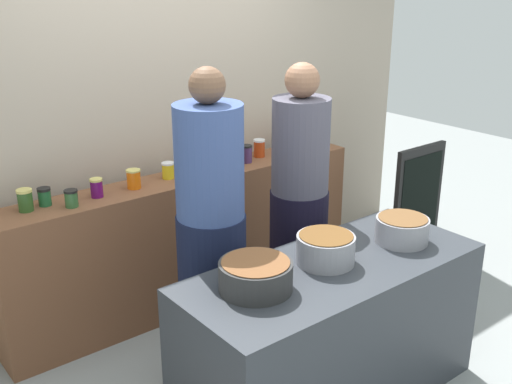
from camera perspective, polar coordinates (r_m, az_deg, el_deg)
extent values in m
plane|color=gray|center=(3.88, 3.36, -16.18)|extent=(12.00, 12.00, 0.00)
cube|color=#B4A38F|center=(4.38, -9.12, 9.41)|extent=(4.80, 0.12, 3.00)
cube|color=brown|center=(4.40, -6.12, -4.40)|extent=(2.70, 0.36, 0.95)
cube|color=#2F343A|center=(3.46, 6.89, -12.85)|extent=(1.70, 0.70, 0.83)
cylinder|color=#2B5020|center=(3.81, -20.54, -0.82)|extent=(0.09, 0.09, 0.12)
cylinder|color=#D6C666|center=(3.79, -20.66, 0.11)|extent=(0.09, 0.09, 0.02)
cylinder|color=#1E5930|center=(3.87, -18.95, -0.52)|extent=(0.08, 0.08, 0.09)
cylinder|color=black|center=(3.85, -19.04, 0.24)|extent=(0.08, 0.08, 0.02)
cylinder|color=#315E31|center=(3.80, -16.69, -0.67)|extent=(0.08, 0.08, 0.09)
cylinder|color=black|center=(3.78, -16.76, 0.08)|extent=(0.08, 0.08, 0.01)
cylinder|color=#5A0F58|center=(3.92, -14.51, 0.28)|extent=(0.08, 0.08, 0.11)
cylinder|color=#D6C666|center=(3.90, -14.58, 1.10)|extent=(0.08, 0.08, 0.01)
cylinder|color=orange|center=(4.02, -11.23, 1.12)|extent=(0.09, 0.09, 0.11)
cylinder|color=#D6C666|center=(4.00, -11.29, 1.96)|extent=(0.09, 0.09, 0.01)
cylinder|color=gold|center=(4.18, -8.13, 1.91)|extent=(0.08, 0.08, 0.10)
cylinder|color=silver|center=(4.16, -8.17, 2.63)|extent=(0.08, 0.08, 0.01)
cylinder|color=brown|center=(4.25, -5.25, 2.41)|extent=(0.08, 0.08, 0.11)
cylinder|color=silver|center=(4.23, -5.27, 3.17)|extent=(0.08, 0.08, 0.01)
cylinder|color=brown|center=(4.42, -1.81, 3.32)|extent=(0.09, 0.09, 0.13)
cylinder|color=silver|center=(4.40, -1.82, 4.22)|extent=(0.09, 0.09, 0.02)
cylinder|color=#452C58|center=(4.48, -0.86, 3.47)|extent=(0.08, 0.08, 0.12)
cylinder|color=black|center=(4.46, -0.87, 4.26)|extent=(0.08, 0.08, 0.01)
cylinder|color=#B23813|center=(4.62, 0.30, 3.99)|extent=(0.08, 0.08, 0.12)
cylinder|color=silver|center=(4.60, 0.30, 4.78)|extent=(0.09, 0.09, 0.01)
cylinder|color=orange|center=(4.69, 2.97, 4.17)|extent=(0.07, 0.07, 0.11)
cylinder|color=#D6C666|center=(4.67, 2.98, 4.87)|extent=(0.08, 0.08, 0.01)
cylinder|color=#AD2F11|center=(4.81, 3.46, 4.58)|extent=(0.09, 0.09, 0.11)
cylinder|color=#D6C666|center=(4.79, 3.48, 5.31)|extent=(0.09, 0.09, 0.01)
cylinder|color=#532542|center=(4.92, 4.89, 4.86)|extent=(0.08, 0.08, 0.11)
cylinder|color=silver|center=(4.90, 4.91, 5.54)|extent=(0.09, 0.09, 0.01)
cylinder|color=#2D2D2D|center=(2.97, -0.04, -7.78)|extent=(0.36, 0.36, 0.14)
cylinder|color=brown|center=(2.94, -0.04, -6.49)|extent=(0.33, 0.33, 0.00)
cylinder|color=gray|center=(3.25, 6.45, -5.29)|extent=(0.31, 0.31, 0.15)
cylinder|color=brown|center=(3.21, 6.50, -4.00)|extent=(0.28, 0.28, 0.00)
cylinder|color=gray|center=(3.57, 13.34, -3.43)|extent=(0.30, 0.30, 0.14)
cylinder|color=brown|center=(3.54, 13.43, -2.33)|extent=(0.27, 0.27, 0.00)
cylinder|color=#131933|center=(3.60, -4.00, -9.68)|extent=(0.39, 0.39, 1.01)
cylinder|color=#384D84|center=(3.28, -4.34, 2.80)|extent=(0.37, 0.37, 0.62)
sphere|color=brown|center=(3.18, -4.54, 9.81)|extent=(0.19, 0.19, 0.19)
cylinder|color=black|center=(4.07, 3.87, -6.34)|extent=(0.37, 0.37, 0.97)
cylinder|color=#4D4B5A|center=(3.79, 4.14, 4.27)|extent=(0.36, 0.36, 0.59)
sphere|color=#8C6047|center=(3.70, 4.30, 10.27)|extent=(0.21, 0.21, 0.21)
cube|color=black|center=(5.10, 14.66, -1.26)|extent=(0.55, 0.04, 0.99)
cube|color=black|center=(5.07, 14.89, -0.81)|extent=(0.46, 0.01, 0.75)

